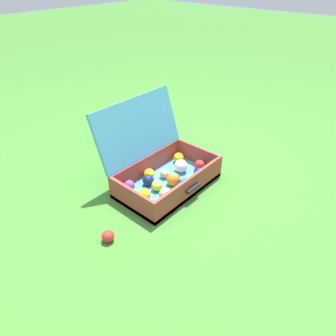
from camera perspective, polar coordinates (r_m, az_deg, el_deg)
name	(u,v)px	position (r m, az deg, el deg)	size (l,w,h in m)	color
ground_plane	(171,194)	(1.84, 0.58, -4.67)	(16.00, 16.00, 0.00)	#3D7A2D
open_suitcase	(162,168)	(1.87, -1.19, -0.03)	(0.60, 0.50, 0.48)	#4799C6
stray_ball_on_grass	(108,236)	(1.57, -10.85, -12.03)	(0.06, 0.06, 0.06)	red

